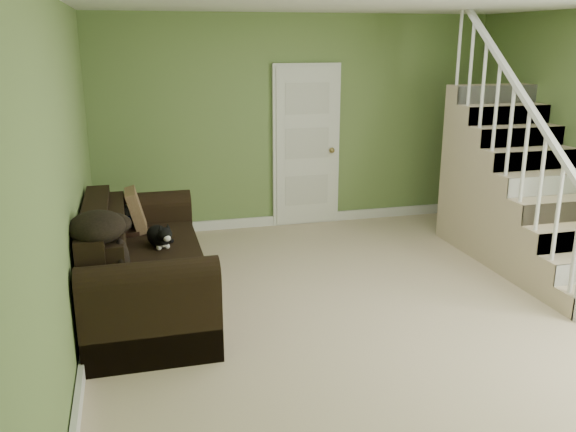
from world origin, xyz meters
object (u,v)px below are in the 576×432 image
side_table (124,253)px  banana (156,268)px  sofa (141,269)px  cat (159,236)px

side_table → banana: 1.20m
sofa → banana: 0.50m
cat → banana: bearing=-111.7°
side_table → banana: size_ratio=4.39×
sofa → banana: bearing=-75.2°
cat → side_table: bearing=105.2°
side_table → sofa: bearing=-77.7°
sofa → banana: (0.12, -0.45, 0.17)m
side_table → cat: 0.72m
cat → banana: size_ratio=2.95×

